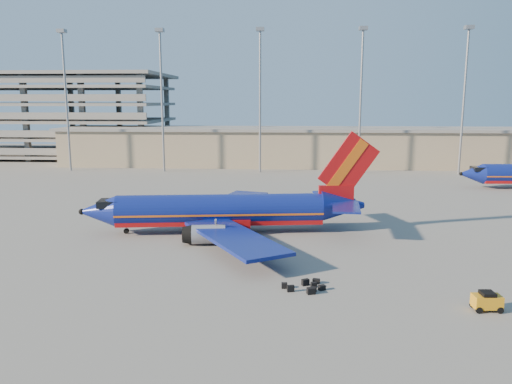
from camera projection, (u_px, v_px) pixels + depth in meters
The scene contains 7 objects.
ground at pixel (281, 229), 57.25m from camera, with size 220.00×220.00×0.00m, color slate.
terminal_building at pixel (329, 146), 112.78m from camera, with size 122.00×16.00×8.50m.
parking_garage at pixel (51, 111), 131.70m from camera, with size 62.00×32.00×21.40m.
light_mast_row at pixel (310, 85), 98.93m from camera, with size 101.60×1.60×28.65m.
aircraft_main at pixel (227, 211), 55.44m from camera, with size 33.05×31.62×11.21m.
baggage_tug at pixel (487, 301), 34.81m from camera, with size 1.99×1.28×1.39m.
luggage_pile at pixel (307, 286), 38.89m from camera, with size 3.46×2.79×0.51m.
Camera 1 is at (0.65, -55.62, 14.48)m, focal length 35.00 mm.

